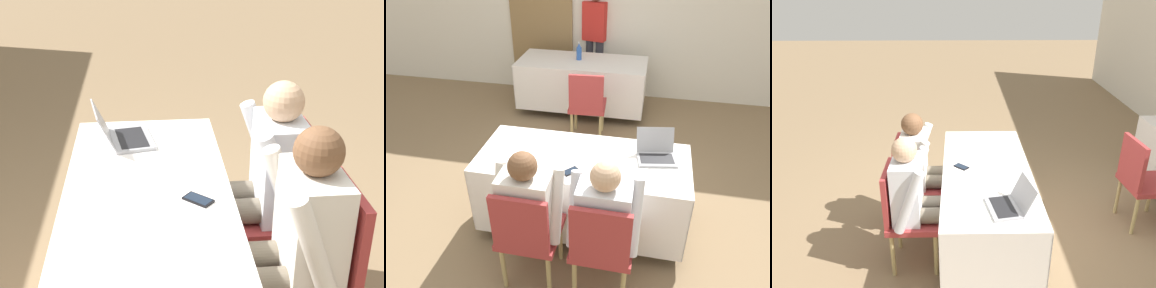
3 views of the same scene
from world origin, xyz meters
TOP-DOWN VIEW (x-y plane):
  - ground_plane at (0.00, 0.00)m, footprint 24.00×24.00m
  - conference_table_near at (0.00, 0.00)m, footprint 1.76×0.76m
  - laptop at (0.59, 0.12)m, footprint 0.36×0.35m
  - cell_phone at (-0.05, -0.22)m, footprint 0.14×0.14m
  - paper_beside_laptop at (0.43, -0.11)m, footprint 0.26×0.33m
  - paper_centre_table at (0.67, -0.06)m, footprint 0.30×0.35m
  - chair_near_left at (-0.27, -0.69)m, footprint 0.44×0.44m
  - chair_near_right at (0.27, -0.69)m, footprint 0.44×0.44m
  - chair_far_spare at (-0.25, 1.52)m, footprint 0.47×0.47m
  - person_checkered_shirt at (-0.27, -0.58)m, footprint 0.50×0.52m
  - person_white_shirt at (0.27, -0.58)m, footprint 0.50×0.52m

SIDE VIEW (x-z plane):
  - ground_plane at x=0.00m, z-range 0.00..0.00m
  - chair_near_left at x=-0.27m, z-range 0.05..0.97m
  - chair_near_right at x=0.27m, z-range 0.05..0.97m
  - chair_far_spare at x=-0.25m, z-range 0.05..0.97m
  - conference_table_near at x=0.00m, z-range 0.19..0.94m
  - person_checkered_shirt at x=-0.27m, z-range 0.08..1.26m
  - person_white_shirt at x=0.27m, z-range 0.08..1.26m
  - paper_beside_laptop at x=0.43m, z-range 0.75..0.75m
  - paper_centre_table at x=0.67m, z-range 0.75..0.75m
  - cell_phone at x=-0.05m, z-range 0.75..0.76m
  - laptop at x=0.59m, z-range 0.69..0.90m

